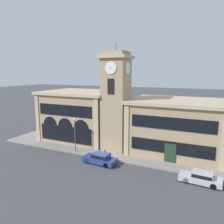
% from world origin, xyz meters
% --- Properties ---
extents(ground_plane, '(300.00, 300.00, 0.00)m').
position_xyz_m(ground_plane, '(0.00, 0.00, 0.00)').
color(ground_plane, '#424247').
extents(sidewalk_kerb, '(38.64, 14.59, 0.15)m').
position_xyz_m(sidewalk_kerb, '(0.00, 7.29, 0.07)').
color(sidewalk_kerb, gray).
rests_on(sidewalk_kerb, ground_plane).
extents(clock_tower, '(4.31, 4.31, 16.21)m').
position_xyz_m(clock_tower, '(0.00, 4.42, 7.56)').
color(clock_tower, tan).
rests_on(clock_tower, ground_plane).
extents(town_hall_left_wing, '(13.04, 10.66, 8.68)m').
position_xyz_m(town_hall_left_wing, '(-8.27, 7.57, 4.36)').
color(town_hall_left_wing, tan).
rests_on(town_hall_left_wing, ground_plane).
extents(town_hall_right_wing, '(13.92, 10.66, 7.97)m').
position_xyz_m(town_hall_right_wing, '(8.71, 7.58, 4.01)').
color(town_hall_right_wing, tan).
rests_on(town_hall_right_wing, ground_plane).
extents(parked_car_near, '(4.63, 2.11, 1.43)m').
position_xyz_m(parked_car_near, '(0.35, -1.46, 0.75)').
color(parked_car_near, navy).
rests_on(parked_car_near, ground_plane).
extents(parked_car_mid, '(4.51, 2.01, 1.32)m').
position_xyz_m(parked_car_mid, '(12.78, -1.46, 0.69)').
color(parked_car_mid, '#B2B7C1').
rests_on(parked_car_mid, ground_plane).
extents(street_lamp, '(0.36, 0.36, 5.18)m').
position_xyz_m(street_lamp, '(-4.99, 0.60, 3.60)').
color(street_lamp, '#4C4C51').
rests_on(street_lamp, sidewalk_kerb).
extents(bollard, '(0.18, 0.18, 1.06)m').
position_xyz_m(bollard, '(0.04, 0.58, 0.67)').
color(bollard, black).
rests_on(bollard, sidewalk_kerb).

